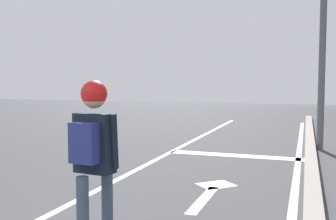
% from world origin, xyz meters
% --- Properties ---
extents(lane_line_center, '(0.12, 20.00, 0.01)m').
position_xyz_m(lane_line_center, '(-0.23, 6.00, 0.00)').
color(lane_line_center, silver).
rests_on(lane_line_center, ground).
extents(lane_line_curbside, '(0.12, 20.00, 0.01)m').
position_xyz_m(lane_line_curbside, '(2.68, 6.00, 0.00)').
color(lane_line_curbside, silver).
rests_on(lane_line_curbside, ground).
extents(stop_bar, '(3.06, 0.40, 0.01)m').
position_xyz_m(stop_bar, '(1.30, 7.84, 0.00)').
color(stop_bar, silver).
rests_on(stop_bar, ground).
extents(lane_arrow_stem, '(0.16, 1.40, 0.01)m').
position_xyz_m(lane_arrow_stem, '(1.45, 4.32, 0.00)').
color(lane_arrow_stem, silver).
rests_on(lane_arrow_stem, ground).
extents(lane_arrow_head, '(0.71, 0.71, 0.01)m').
position_xyz_m(lane_arrow_head, '(1.45, 5.17, 0.00)').
color(lane_arrow_head, silver).
rests_on(lane_arrow_head, ground).
extents(curb_strip, '(0.24, 24.00, 0.14)m').
position_xyz_m(curb_strip, '(2.93, 6.00, 0.07)').
color(curb_strip, '#A3968D').
rests_on(curb_strip, ground).
extents(skater, '(0.45, 0.61, 1.62)m').
position_xyz_m(skater, '(1.00, 2.03, 1.10)').
color(skater, '#3A495C').
rests_on(skater, skateboard).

